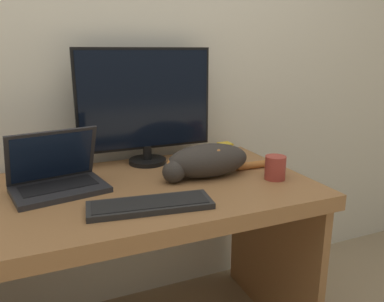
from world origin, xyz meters
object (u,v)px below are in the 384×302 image
laptop (57,179)px  cat (207,161)px  coffee_mug (275,168)px  external_keyboard (150,205)px  monitor (146,105)px

laptop → cat: size_ratio=0.66×
laptop → coffee_mug: (0.82, -0.21, 0.00)m
laptop → external_keyboard: laptop is taller
monitor → external_keyboard: monitor is taller
external_keyboard → coffee_mug: size_ratio=4.44×
monitor → laptop: bearing=-153.0°
laptop → external_keyboard: bearing=-58.2°
laptop → external_keyboard: size_ratio=0.85×
monitor → cat: 0.39m
external_keyboard → laptop: bearing=140.3°
laptop → cat: (0.58, -0.08, 0.02)m
coffee_mug → external_keyboard: bearing=-171.6°
laptop → monitor: bearing=15.9°
monitor → laptop: monitor is taller
monitor → laptop: 0.51m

